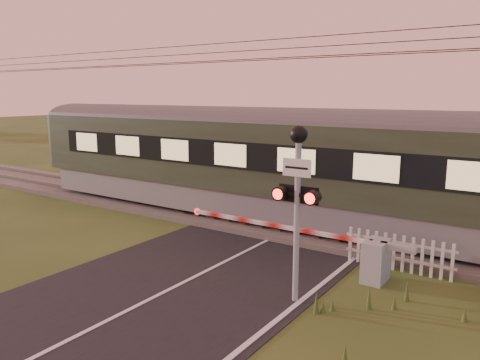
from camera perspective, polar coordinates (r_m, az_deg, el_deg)
The scene contains 7 objects.
ground at distance 10.73m, azimuth -10.36°, elevation -13.94°, with size 160.00×160.00×0.00m, color #314319.
road at distance 10.57m, azimuth -11.20°, elevation -14.32°, with size 6.00×140.00×0.03m.
track_bed at distance 15.70m, azimuth 6.50°, elevation -5.61°, with size 140.00×3.40×0.39m.
overhead_wires at distance 15.14m, azimuth 6.96°, elevation 15.43°, with size 120.00×0.62×0.62m.
boom_gate at distance 11.77m, azimuth 14.75°, elevation -8.93°, with size 6.45×0.77×1.03m.
crossing_signal at distance 9.69m, azimuth 7.04°, elevation -0.34°, with size 0.96×0.37×3.78m.
picket_fence at distance 12.52m, azimuth 18.75°, elevation -8.39°, with size 2.75×0.08×0.94m.
Camera 1 is at (6.93, -6.90, 4.42)m, focal length 35.00 mm.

